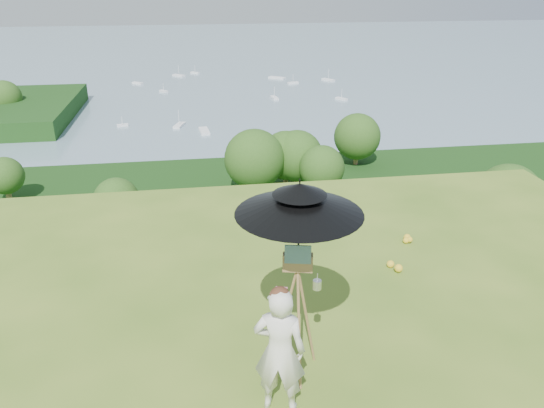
{
  "coord_description": "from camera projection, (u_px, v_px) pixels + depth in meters",
  "views": [
    {
      "loc": [
        -0.94,
        -4.14,
        4.39
      ],
      "look_at": [
        0.2,
        3.27,
        1.13
      ],
      "focal_mm": 35.0,
      "sensor_mm": 36.0,
      "label": 1
    }
  ],
  "objects": [
    {
      "name": "painter_cap",
      "position": [
        280.0,
        292.0,
        5.27
      ],
      "size": [
        0.27,
        0.29,
        0.1
      ],
      "primitive_type": null,
      "rotation": [
        0.0,
        0.0,
        -0.32
      ],
      "color": "#D37485",
      "rests_on": "painter"
    },
    {
      "name": "bay_water",
      "position": [
        191.0,
        67.0,
        236.72
      ],
      "size": [
        700.0,
        700.0,
        0.0
      ],
      "primitive_type": "plane",
      "color": "gray",
      "rests_on": "ground"
    },
    {
      "name": "sun_umbrella",
      "position": [
        299.0,
        224.0,
        5.64
      ],
      "size": [
        1.61,
        1.61,
        1.03
      ],
      "primitive_type": null,
      "rotation": [
        0.0,
        0.0,
        -0.19
      ],
      "color": "black",
      "rests_on": "field_easel"
    },
    {
      "name": "field_easel",
      "position": [
        297.0,
        310.0,
        6.04
      ],
      "size": [
        0.79,
        0.79,
        1.74
      ],
      "primitive_type": null,
      "rotation": [
        0.0,
        0.0,
        -0.22
      ],
      "color": "olive",
      "rests_on": "ground"
    },
    {
      "name": "shoreline_tier",
      "position": [
        206.0,
        239.0,
        87.98
      ],
      "size": [
        170.0,
        28.0,
        8.0
      ],
      "primitive_type": "cube",
      "color": "#696354",
      "rests_on": "bay_water"
    },
    {
      "name": "slope_trees",
      "position": [
        211.0,
        232.0,
        43.34
      ],
      "size": [
        110.0,
        50.0,
        6.0
      ],
      "primitive_type": null,
      "color": "#224715",
      "rests_on": "forest_slope"
    },
    {
      "name": "harbor_town",
      "position": [
        203.0,
        203.0,
        85.38
      ],
      "size": [
        110.0,
        22.0,
        5.0
      ],
      "primitive_type": null,
      "color": "silver",
      "rests_on": "shoreline_tier"
    },
    {
      "name": "wildflowers",
      "position": [
        296.0,
        402.0,
        5.84
      ],
      "size": [
        10.0,
        10.5,
        0.12
      ],
      "primitive_type": null,
      "color": "yellow",
      "rests_on": "ground"
    },
    {
      "name": "painter",
      "position": [
        280.0,
        351.0,
        5.55
      ],
      "size": [
        0.64,
        0.52,
        1.52
      ],
      "primitive_type": "imported",
      "rotation": [
        0.0,
        0.0,
        2.83
      ],
      "color": "silver",
      "rests_on": "ground"
    },
    {
      "name": "forest_slope",
      "position": [
        218.0,
        367.0,
        48.93
      ],
      "size": [
        140.0,
        56.0,
        22.0
      ],
      "primitive_type": "cube",
      "color": "#14330E",
      "rests_on": "bay_water"
    },
    {
      "name": "moored_boats",
      "position": [
        154.0,
        108.0,
        163.25
      ],
      "size": [
        140.0,
        140.0,
        0.7
      ],
      "primitive_type": null,
      "color": "white",
      "rests_on": "bay_water"
    }
  ]
}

